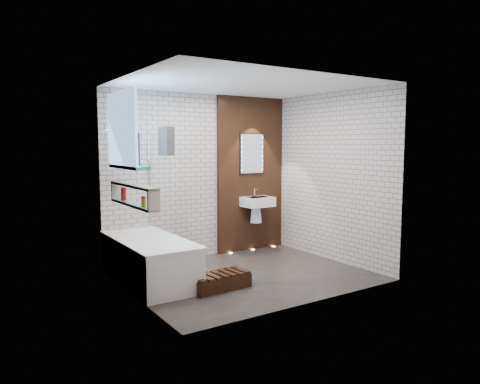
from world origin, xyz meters
TOP-DOWN VIEW (x-y plane):
  - ground at (0.00, 0.00)m, footprint 3.20×3.20m
  - room_shell at (0.00, 0.00)m, footprint 3.24×3.20m
  - walnut_panel at (0.95, 1.27)m, footprint 1.30×0.06m
  - clerestory_window at (-1.57, 0.35)m, footprint 0.18×1.00m
  - display_niche at (-1.53, 0.15)m, footprint 0.14×1.30m
  - bathtub at (-1.22, 0.45)m, footprint 0.79×1.74m
  - bath_screen at (-0.87, 0.89)m, footprint 0.01×0.78m
  - towel at (-0.87, 0.65)m, footprint 0.11×0.29m
  - shower_head at (-1.30, 0.95)m, footprint 0.18×0.18m
  - washbasin at (0.95, 1.07)m, footprint 0.50×0.36m
  - led_mirror at (0.95, 1.23)m, footprint 0.50×0.02m
  - walnut_step at (-0.60, -0.30)m, footprint 0.79×0.39m
  - niche_bottles at (-1.53, 0.20)m, footprint 0.07×0.74m
  - sill_vases at (-1.50, 0.11)m, footprint 0.09×0.09m
  - floor_uplights at (0.95, 1.20)m, footprint 0.96×0.06m

SIDE VIEW (x-z plane):
  - ground at x=0.00m, z-range 0.00..0.00m
  - floor_uplights at x=0.95m, z-range 0.00..0.01m
  - walnut_step at x=-0.60m, z-range 0.00..0.17m
  - bathtub at x=-1.22m, z-range -0.06..0.64m
  - washbasin at x=0.95m, z-range 0.50..1.08m
  - niche_bottles at x=-1.53m, z-range 1.09..1.25m
  - display_niche at x=-1.53m, z-range 1.07..1.33m
  - bath_screen at x=-0.87m, z-range 0.58..1.98m
  - walnut_panel at x=0.95m, z-range 0.00..2.60m
  - room_shell at x=0.00m, z-range 0.00..2.60m
  - led_mirror at x=0.95m, z-range 1.30..2.00m
  - sill_vases at x=-1.50m, z-range 1.55..1.94m
  - towel at x=-0.87m, z-range 1.66..2.04m
  - clerestory_window at x=-1.57m, z-range 1.43..2.37m
  - shower_head at x=-1.30m, z-range 1.99..2.01m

